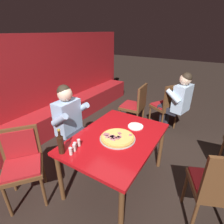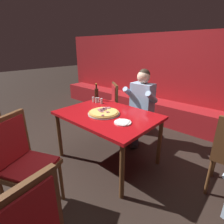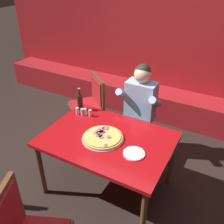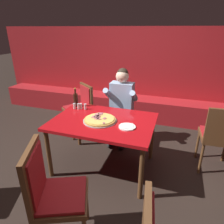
{
  "view_description": "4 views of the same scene",
  "coord_description": "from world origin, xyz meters",
  "px_view_note": "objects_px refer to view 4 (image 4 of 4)",
  "views": [
    {
      "loc": [
        -1.6,
        -0.93,
        1.95
      ],
      "look_at": [
        0.16,
        0.17,
        0.98
      ],
      "focal_mm": 28.0,
      "sensor_mm": 36.0,
      "label": 1
    },
    {
      "loc": [
        1.55,
        -1.62,
        1.61
      ],
      "look_at": [
        -0.01,
        0.1,
        0.74
      ],
      "focal_mm": 28.0,
      "sensor_mm": 36.0,
      "label": 2
    },
    {
      "loc": [
        1.05,
        -1.81,
        2.33
      ],
      "look_at": [
        -0.07,
        0.23,
        0.92
      ],
      "focal_mm": 40.0,
      "sensor_mm": 36.0,
      "label": 3
    },
    {
      "loc": [
        0.87,
        -2.22,
        1.86
      ],
      "look_at": [
        0.11,
        0.03,
        0.86
      ],
      "focal_mm": 32.0,
      "sensor_mm": 36.0,
      "label": 4
    }
  ],
  "objects_px": {
    "beer_bottle": "(76,99)",
    "dining_chair_far_left": "(220,134)",
    "main_dining_table": "(103,125)",
    "shaker_oregano": "(85,107)",
    "shaker_red_pepper_flakes": "(74,106)",
    "pizza": "(100,120)",
    "shaker_parmesan": "(81,106)",
    "diner_seated_blue_shirt": "(120,104)",
    "dining_chair_near_left": "(51,190)",
    "shaker_black_pepper": "(79,107)",
    "dining_chair_side_aisle": "(81,105)",
    "plate_white_paper": "(127,127)"
  },
  "relations": [
    {
      "from": "pizza",
      "to": "shaker_parmesan",
      "type": "height_order",
      "value": "shaker_parmesan"
    },
    {
      "from": "shaker_parmesan",
      "to": "dining_chair_side_aisle",
      "type": "distance_m",
      "value": 0.7
    },
    {
      "from": "dining_chair_side_aisle",
      "to": "dining_chair_near_left",
      "type": "relative_size",
      "value": 0.9
    },
    {
      "from": "beer_bottle",
      "to": "dining_chair_far_left",
      "type": "bearing_deg",
      "value": 1.62
    },
    {
      "from": "main_dining_table",
      "to": "shaker_red_pepper_flakes",
      "type": "distance_m",
      "value": 0.61
    },
    {
      "from": "main_dining_table",
      "to": "shaker_oregano",
      "type": "xyz_separation_m",
      "value": [
        -0.39,
        0.27,
        0.11
      ]
    },
    {
      "from": "shaker_parmesan",
      "to": "shaker_black_pepper",
      "type": "bearing_deg",
      "value": -151.93
    },
    {
      "from": "dining_chair_side_aisle",
      "to": "shaker_black_pepper",
      "type": "bearing_deg",
      "value": -64.72
    },
    {
      "from": "plate_white_paper",
      "to": "shaker_parmesan",
      "type": "distance_m",
      "value": 0.89
    },
    {
      "from": "shaker_black_pepper",
      "to": "dining_chair_near_left",
      "type": "distance_m",
      "value": 1.49
    },
    {
      "from": "shaker_parmesan",
      "to": "shaker_red_pepper_flakes",
      "type": "height_order",
      "value": "same"
    },
    {
      "from": "diner_seated_blue_shirt",
      "to": "shaker_parmesan",
      "type": "bearing_deg",
      "value": -133.52
    },
    {
      "from": "shaker_oregano",
      "to": "shaker_red_pepper_flakes",
      "type": "bearing_deg",
      "value": -169.35
    },
    {
      "from": "dining_chair_far_left",
      "to": "dining_chair_near_left",
      "type": "bearing_deg",
      "value": -134.01
    },
    {
      "from": "shaker_oregano",
      "to": "dining_chair_side_aisle",
      "type": "distance_m",
      "value": 0.73
    },
    {
      "from": "shaker_parmesan",
      "to": "diner_seated_blue_shirt",
      "type": "relative_size",
      "value": 0.07
    },
    {
      "from": "shaker_red_pepper_flakes",
      "to": "dining_chair_far_left",
      "type": "xyz_separation_m",
      "value": [
        2.03,
        0.16,
        -0.2
      ]
    },
    {
      "from": "shaker_parmesan",
      "to": "diner_seated_blue_shirt",
      "type": "bearing_deg",
      "value": 46.48
    },
    {
      "from": "shaker_oregano",
      "to": "dining_chair_near_left",
      "type": "xyz_separation_m",
      "value": [
        0.36,
        -1.43,
        -0.18
      ]
    },
    {
      "from": "main_dining_table",
      "to": "shaker_black_pepper",
      "type": "relative_size",
      "value": 15.56
    },
    {
      "from": "dining_chair_far_left",
      "to": "shaker_parmesan",
      "type": "bearing_deg",
      "value": -175.92
    },
    {
      "from": "dining_chair_near_left",
      "to": "beer_bottle",
      "type": "bearing_deg",
      "value": 110.17
    },
    {
      "from": "main_dining_table",
      "to": "plate_white_paper",
      "type": "bearing_deg",
      "value": -15.81
    },
    {
      "from": "beer_bottle",
      "to": "shaker_parmesan",
      "type": "relative_size",
      "value": 3.4
    },
    {
      "from": "diner_seated_blue_shirt",
      "to": "dining_chair_near_left",
      "type": "xyz_separation_m",
      "value": [
        -0.04,
        -1.92,
        -0.1
      ]
    },
    {
      "from": "diner_seated_blue_shirt",
      "to": "dining_chair_side_aisle",
      "type": "relative_size",
      "value": 1.38
    },
    {
      "from": "main_dining_table",
      "to": "shaker_oregano",
      "type": "relative_size",
      "value": 15.56
    },
    {
      "from": "diner_seated_blue_shirt",
      "to": "dining_chair_near_left",
      "type": "height_order",
      "value": "diner_seated_blue_shirt"
    },
    {
      "from": "dining_chair_far_left",
      "to": "beer_bottle",
      "type": "bearing_deg",
      "value": -178.38
    },
    {
      "from": "shaker_parmesan",
      "to": "shaker_oregano",
      "type": "xyz_separation_m",
      "value": [
        0.07,
        0.01,
        0.0
      ]
    },
    {
      "from": "plate_white_paper",
      "to": "shaker_red_pepper_flakes",
      "type": "height_order",
      "value": "shaker_red_pepper_flakes"
    },
    {
      "from": "main_dining_table",
      "to": "shaker_red_pepper_flakes",
      "type": "xyz_separation_m",
      "value": [
        -0.55,
        0.24,
        0.11
      ]
    },
    {
      "from": "plate_white_paper",
      "to": "shaker_red_pepper_flakes",
      "type": "xyz_separation_m",
      "value": [
        -0.9,
        0.34,
        0.03
      ]
    },
    {
      "from": "shaker_oregano",
      "to": "beer_bottle",
      "type": "bearing_deg",
      "value": 158.85
    },
    {
      "from": "main_dining_table",
      "to": "pizza",
      "type": "xyz_separation_m",
      "value": [
        -0.03,
        -0.03,
        0.09
      ]
    },
    {
      "from": "shaker_parmesan",
      "to": "dining_chair_side_aisle",
      "type": "relative_size",
      "value": 0.09
    },
    {
      "from": "shaker_parmesan",
      "to": "shaker_oregano",
      "type": "height_order",
      "value": "same"
    },
    {
      "from": "diner_seated_blue_shirt",
      "to": "dining_chair_far_left",
      "type": "xyz_separation_m",
      "value": [
        1.47,
        -0.36,
        -0.13
      ]
    },
    {
      "from": "pizza",
      "to": "dining_chair_near_left",
      "type": "xyz_separation_m",
      "value": [
        0.0,
        -1.12,
        -0.16
      ]
    },
    {
      "from": "shaker_black_pepper",
      "to": "dining_chair_side_aisle",
      "type": "relative_size",
      "value": 0.09
    },
    {
      "from": "dining_chair_far_left",
      "to": "shaker_red_pepper_flakes",
      "type": "bearing_deg",
      "value": -175.39
    },
    {
      "from": "shaker_oregano",
      "to": "dining_chair_side_aisle",
      "type": "bearing_deg",
      "value": 123.51
    },
    {
      "from": "shaker_parmesan",
      "to": "dining_chair_near_left",
      "type": "bearing_deg",
      "value": -73.28
    },
    {
      "from": "dining_chair_far_left",
      "to": "dining_chair_side_aisle",
      "type": "distance_m",
      "value": 2.3
    },
    {
      "from": "plate_white_paper",
      "to": "shaker_black_pepper",
      "type": "relative_size",
      "value": 2.44
    },
    {
      "from": "main_dining_table",
      "to": "shaker_oregano",
      "type": "height_order",
      "value": "shaker_oregano"
    },
    {
      "from": "shaker_black_pepper",
      "to": "dining_chair_near_left",
      "type": "bearing_deg",
      "value": -71.94
    },
    {
      "from": "shaker_red_pepper_flakes",
      "to": "dining_chair_near_left",
      "type": "height_order",
      "value": "dining_chair_near_left"
    },
    {
      "from": "plate_white_paper",
      "to": "dining_chair_near_left",
      "type": "height_order",
      "value": "dining_chair_near_left"
    },
    {
      "from": "shaker_parmesan",
      "to": "shaker_black_pepper",
      "type": "relative_size",
      "value": 1.0
    }
  ]
}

